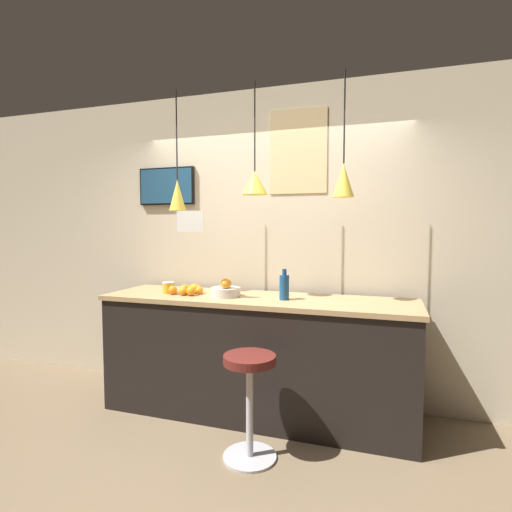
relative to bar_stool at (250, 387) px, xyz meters
The scene contains 14 objects.
ground_plane 0.54m from the bar_stool, 153.82° to the right, with size 14.00×14.00×0.00m, color #756047.
back_wall 1.47m from the bar_stool, 98.45° to the left, with size 8.00×0.06×2.90m.
service_counter 0.67m from the bar_stool, 104.33° to the left, with size 2.65×0.71×1.02m.
bar_stool is the anchor object (origin of this frame).
fruit_bowl 0.92m from the bar_stool, 125.40° to the left, with size 0.26×0.26×0.16m.
orange_pile 1.13m from the bar_stool, 142.04° to the left, with size 0.29×0.23×0.09m.
juice_bottle 0.87m from the bar_stool, 81.20° to the left, with size 0.08×0.08×0.25m.
spread_jar 1.28m from the bar_stool, 148.56° to the left, with size 0.11×0.11×0.10m.
pendant_lamp_left 1.76m from the bar_stool, 145.21° to the left, with size 0.15×0.15×1.04m.
pendant_lamp_middle 1.60m from the bar_stool, 105.06° to the left, with size 0.22×0.22×0.92m.
pendant_lamp_right 1.68m from the bar_stool, 47.97° to the left, with size 0.16×0.16×0.96m.
mounted_tv 2.23m from the bar_stool, 139.82° to the left, with size 0.61×0.04×0.37m.
hanging_menu_board 1.36m from the bar_stool, 149.69° to the left, with size 0.24×0.01×0.17m.
wall_poster 2.09m from the bar_stool, 84.93° to the left, with size 0.53×0.01×0.76m.
Camera 1 is at (1.04, -2.45, 1.61)m, focal length 28.00 mm.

